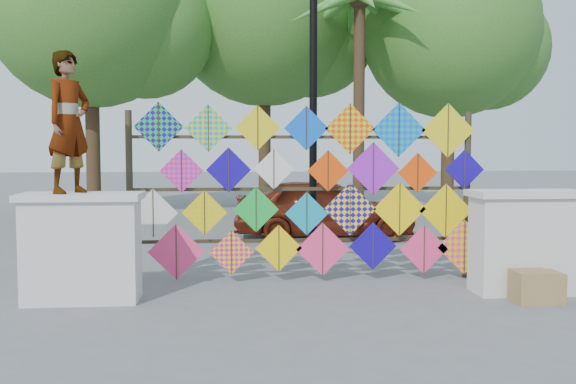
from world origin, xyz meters
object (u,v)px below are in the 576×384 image
Objects in this scene: lamppost at (313,90)px; sedan at (324,208)px; kite_rack at (314,192)px; vendor_woman at (69,122)px.

sedan is at bearing 78.24° from lamppost.
kite_rack is 1.11× the size of lamppost.
lamppost is at bearing -21.27° from vendor_woman.
kite_rack is at bearing -39.09° from vendor_woman.
vendor_woman is 0.37× the size of lamppost.
lamppost reaches higher than sedan.
vendor_woman is at bearing -162.61° from kite_rack.
vendor_woman is 3.86m from lamppost.
lamppost reaches higher than kite_rack.
kite_rack is 1.96m from lamppost.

